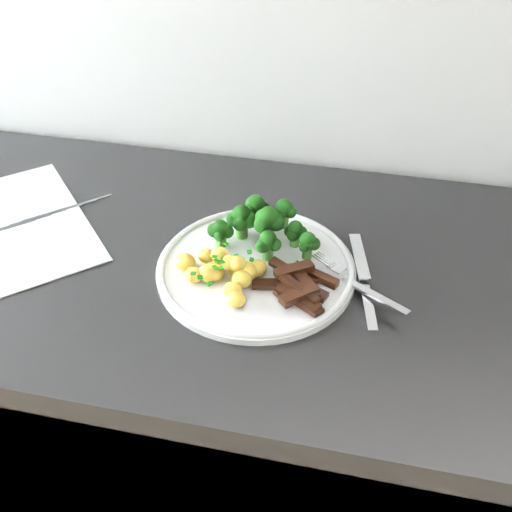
{
  "coord_description": "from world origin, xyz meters",
  "views": [
    {
      "loc": [
        0.37,
        1.02,
        1.44
      ],
      "look_at": [
        0.23,
        1.67,
        0.9
      ],
      "focal_mm": 42.44,
      "sensor_mm": 36.0,
      "label": 1
    }
  ],
  "objects_px": {
    "counter": "(214,431)",
    "broccoli": "(262,223)",
    "plate": "(256,268)",
    "fork": "(361,286)",
    "knife": "(365,291)",
    "beef_strips": "(299,286)",
    "recipe_paper": "(10,228)",
    "potatoes": "(228,271)"
  },
  "relations": [
    {
      "from": "counter",
      "to": "broccoli",
      "type": "height_order",
      "value": "broccoli"
    },
    {
      "from": "recipe_paper",
      "to": "fork",
      "type": "relative_size",
      "value": 2.7
    },
    {
      "from": "recipe_paper",
      "to": "fork",
      "type": "bearing_deg",
      "value": -4.01
    },
    {
      "from": "potatoes",
      "to": "fork",
      "type": "bearing_deg",
      "value": 4.75
    },
    {
      "from": "counter",
      "to": "broccoli",
      "type": "distance_m",
      "value": 0.49
    },
    {
      "from": "recipe_paper",
      "to": "knife",
      "type": "height_order",
      "value": "knife"
    },
    {
      "from": "plate",
      "to": "fork",
      "type": "height_order",
      "value": "fork"
    },
    {
      "from": "broccoli",
      "to": "beef_strips",
      "type": "distance_m",
      "value": 0.12
    },
    {
      "from": "potatoes",
      "to": "knife",
      "type": "distance_m",
      "value": 0.19
    },
    {
      "from": "fork",
      "to": "recipe_paper",
      "type": "bearing_deg",
      "value": 175.99
    },
    {
      "from": "plate",
      "to": "knife",
      "type": "xyz_separation_m",
      "value": [
        0.16,
        -0.02,
        0.0
      ]
    },
    {
      "from": "recipe_paper",
      "to": "fork",
      "type": "distance_m",
      "value": 0.55
    },
    {
      "from": "counter",
      "to": "knife",
      "type": "bearing_deg",
      "value": -6.87
    },
    {
      "from": "fork",
      "to": "knife",
      "type": "bearing_deg",
      "value": 20.3
    },
    {
      "from": "broccoli",
      "to": "knife",
      "type": "bearing_deg",
      "value": -24.75
    },
    {
      "from": "counter",
      "to": "broccoli",
      "type": "bearing_deg",
      "value": 28.18
    },
    {
      "from": "recipe_paper",
      "to": "beef_strips",
      "type": "relative_size",
      "value": 3.21
    },
    {
      "from": "broccoli",
      "to": "knife",
      "type": "height_order",
      "value": "broccoli"
    },
    {
      "from": "beef_strips",
      "to": "fork",
      "type": "bearing_deg",
      "value": 12.7
    },
    {
      "from": "beef_strips",
      "to": "knife",
      "type": "bearing_deg",
      "value": 13.27
    },
    {
      "from": "potatoes",
      "to": "beef_strips",
      "type": "relative_size",
      "value": 1.09
    },
    {
      "from": "broccoli",
      "to": "knife",
      "type": "xyz_separation_m",
      "value": [
        0.16,
        -0.07,
        -0.04
      ]
    },
    {
      "from": "broccoli",
      "to": "beef_strips",
      "type": "relative_size",
      "value": 1.4
    },
    {
      "from": "fork",
      "to": "knife",
      "type": "xyz_separation_m",
      "value": [
        0.01,
        0.0,
        -0.01
      ]
    },
    {
      "from": "plate",
      "to": "broccoli",
      "type": "relative_size",
      "value": 1.71
    },
    {
      "from": "broccoli",
      "to": "recipe_paper",
      "type": "bearing_deg",
      "value": -174.61
    },
    {
      "from": "plate",
      "to": "potatoes",
      "type": "relative_size",
      "value": 2.19
    },
    {
      "from": "fork",
      "to": "knife",
      "type": "distance_m",
      "value": 0.01
    },
    {
      "from": "potatoes",
      "to": "knife",
      "type": "height_order",
      "value": "potatoes"
    },
    {
      "from": "beef_strips",
      "to": "fork",
      "type": "xyz_separation_m",
      "value": [
        0.08,
        0.02,
        -0.0
      ]
    },
    {
      "from": "recipe_paper",
      "to": "beef_strips",
      "type": "distance_m",
      "value": 0.47
    },
    {
      "from": "broccoli",
      "to": "beef_strips",
      "type": "bearing_deg",
      "value": -53.47
    },
    {
      "from": "recipe_paper",
      "to": "plate",
      "type": "distance_m",
      "value": 0.4
    },
    {
      "from": "plate",
      "to": "knife",
      "type": "bearing_deg",
      "value": -5.81
    },
    {
      "from": "recipe_paper",
      "to": "counter",
      "type": "bearing_deg",
      "value": -1.27
    },
    {
      "from": "beef_strips",
      "to": "knife",
      "type": "height_order",
      "value": "beef_strips"
    },
    {
      "from": "beef_strips",
      "to": "knife",
      "type": "distance_m",
      "value": 0.09
    },
    {
      "from": "potatoes",
      "to": "knife",
      "type": "xyz_separation_m",
      "value": [
        0.19,
        0.02,
        -0.02
      ]
    },
    {
      "from": "plate",
      "to": "beef_strips",
      "type": "distance_m",
      "value": 0.08
    },
    {
      "from": "beef_strips",
      "to": "counter",
      "type": "bearing_deg",
      "value": 161.8
    },
    {
      "from": "broccoli",
      "to": "counter",
      "type": "bearing_deg",
      "value": -151.82
    },
    {
      "from": "recipe_paper",
      "to": "fork",
      "type": "height_order",
      "value": "fork"
    }
  ]
}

